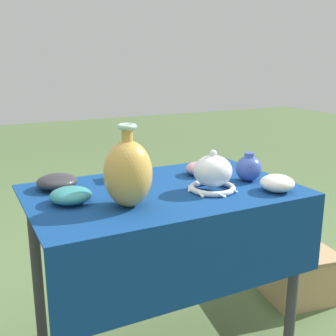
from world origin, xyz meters
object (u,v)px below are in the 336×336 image
jar_round_cobalt (249,168)px  bowl_shallow_teal (70,195)px  vase_dome_bell (213,175)px  bowl_shallow_rose (200,168)px  mosaic_tile_box (129,171)px  vase_tall_bulbous (128,173)px  wooden_crate (298,272)px  bowl_shallow_charcoal (57,182)px  bowl_shallow_ivory (277,183)px

jar_round_cobalt → bowl_shallow_teal: bearing=175.4°
vase_dome_bell → bowl_shallow_rose: (0.07, 0.22, -0.04)m
vase_dome_bell → mosaic_tile_box: 0.38m
vase_tall_bulbous → mosaic_tile_box: size_ratio=2.11×
vase_dome_bell → wooden_crate: (0.65, 0.16, -0.65)m
bowl_shallow_charcoal → bowl_shallow_ivory: bowl_shallow_ivory is taller
bowl_shallow_ivory → bowl_shallow_charcoal: bearing=151.1°
bowl_shallow_ivory → bowl_shallow_rose: bearing=113.2°
bowl_shallow_teal → bowl_shallow_rose: 0.60m
mosaic_tile_box → jar_round_cobalt: jar_round_cobalt is taller
vase_dome_bell → bowl_shallow_ivory: 0.25m
bowl_shallow_teal → jar_round_cobalt: bearing=-4.6°
bowl_shallow_ivory → wooden_crate: 0.80m
bowl_shallow_charcoal → bowl_shallow_rose: same height
bowl_shallow_teal → vase_tall_bulbous: bearing=-36.1°
jar_round_cobalt → bowl_shallow_charcoal: size_ratio=0.76×
jar_round_cobalt → bowl_shallow_charcoal: jar_round_cobalt is taller
vase_dome_bell → bowl_shallow_rose: vase_dome_bell is taller
vase_tall_bulbous → bowl_shallow_ivory: size_ratio=2.17×
vase_tall_bulbous → bowl_shallow_teal: 0.23m
bowl_shallow_rose → bowl_shallow_ivory: bowl_shallow_ivory is taller
bowl_shallow_teal → bowl_shallow_charcoal: bearing=91.7°
jar_round_cobalt → vase_tall_bulbous: bearing=-173.4°
vase_tall_bulbous → bowl_shallow_charcoal: bearing=119.5°
bowl_shallow_teal → bowl_shallow_ivory: 0.77m
vase_dome_bell → bowl_shallow_rose: 0.23m
jar_round_cobalt → wooden_crate: jar_round_cobalt is taller
bowl_shallow_charcoal → bowl_shallow_rose: bearing=-7.3°
mosaic_tile_box → wooden_crate: mosaic_tile_box is taller
vase_dome_bell → wooden_crate: vase_dome_bell is taller
jar_round_cobalt → wooden_crate: bearing=14.2°
bowl_shallow_teal → bowl_shallow_rose: size_ratio=1.18×
mosaic_tile_box → wooden_crate: bearing=-3.0°
vase_dome_bell → bowl_shallow_teal: vase_dome_bell is taller
vase_dome_bell → bowl_shallow_ivory: (0.22, -0.12, -0.03)m
wooden_crate → bowl_shallow_charcoal: bearing=-176.9°
bowl_shallow_teal → jar_round_cobalt: 0.73m
bowl_shallow_rose → wooden_crate: size_ratio=0.31×
vase_dome_bell → bowl_shallow_rose: size_ratio=1.58×
bowl_shallow_teal → bowl_shallow_rose: (0.59, 0.11, 0.00)m
vase_dome_bell → bowl_shallow_teal: size_ratio=1.34×
vase_tall_bulbous → bowl_shallow_rose: size_ratio=2.30×
vase_tall_bulbous → bowl_shallow_charcoal: size_ratio=1.82×
vase_dome_bell → bowl_shallow_charcoal: size_ratio=1.25×
mosaic_tile_box → bowl_shallow_teal: bearing=-140.9°
jar_round_cobalt → bowl_shallow_ivory: 0.17m
bowl_shallow_ivory → jar_round_cobalt: bearing=93.0°
vase_dome_bell → jar_round_cobalt: 0.21m
vase_tall_bulbous → jar_round_cobalt: (0.56, 0.07, -0.06)m
bowl_shallow_ivory → vase_tall_bulbous: bearing=169.9°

